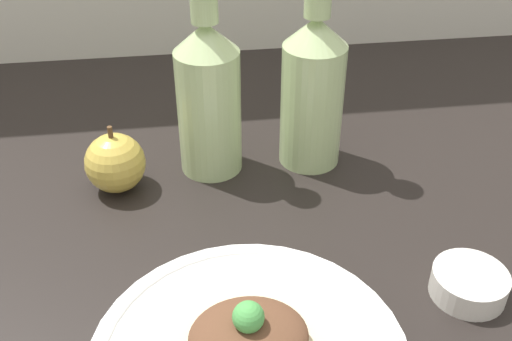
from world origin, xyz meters
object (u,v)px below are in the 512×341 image
cider_bottle_right (313,86)px  apple (115,163)px  plated_food (249,340)px  cider_bottle_left (208,92)px  dipping_bowl (469,284)px

cider_bottle_right → apple: 25.09cm
plated_food → cider_bottle_left: (-0.77, 30.71, 7.08)cm
plated_food → cider_bottle_right: 33.62cm
cider_bottle_left → apple: size_ratio=3.20×
cider_bottle_left → dipping_bowl: 35.14cm
cider_bottle_right → dipping_bowl: 28.72cm
cider_bottle_right → dipping_bowl: cider_bottle_right is taller
cider_bottle_left → plated_food: bearing=-88.6°
dipping_bowl → apple: bearing=147.0°
cider_bottle_right → apple: (-23.93, -3.10, -6.85)cm
plated_food → apple: apple is taller
cider_bottle_left → apple: bearing=-164.9°
plated_food → dipping_bowl: size_ratio=2.39×
apple → dipping_bowl: size_ratio=1.17×
plated_food → cider_bottle_right: cider_bottle_right is taller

